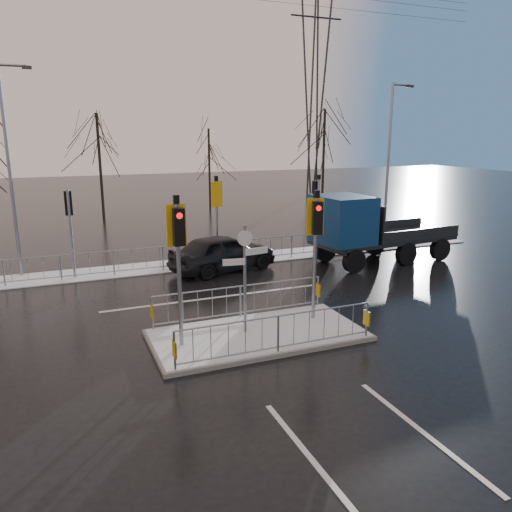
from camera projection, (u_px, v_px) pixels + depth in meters
name	position (u px, v px, depth m)	size (l,w,h in m)	color
ground	(258.00, 337.00, 14.19)	(120.00, 120.00, 0.00)	black
snow_verge	(183.00, 265.00, 21.91)	(30.00, 2.00, 0.04)	white
lane_markings	(262.00, 341.00, 13.89)	(8.00, 11.38, 0.01)	silver
traffic_island	(257.00, 324.00, 14.10)	(6.00, 3.04, 4.15)	slate
far_kerb_fixtures	(192.00, 244.00, 21.32)	(18.00, 0.65, 3.83)	gray
car_far_lane	(223.00, 252.00, 20.88)	(1.85, 4.60, 1.57)	black
flatbed_truck	(360.00, 228.00, 21.71)	(6.79, 2.88, 3.08)	black
tree_far_a	(99.00, 146.00, 32.07)	(3.75, 3.75, 7.08)	black
tree_far_b	(209.00, 153.00, 36.96)	(3.25, 3.25, 6.14)	black
tree_far_c	(324.00, 140.00, 36.97)	(4.00, 4.00, 7.55)	black
street_lamp_right	(389.00, 159.00, 24.66)	(1.25, 0.18, 8.00)	gray
street_lamp_left	(11.00, 164.00, 19.29)	(1.25, 0.18, 8.20)	gray
pylon_wires	(304.00, 71.00, 44.71)	(70.00, 2.38, 19.97)	#2D3033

